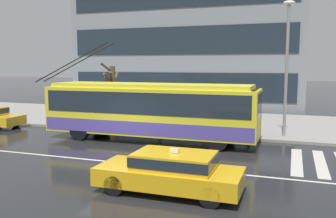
{
  "coord_description": "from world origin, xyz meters",
  "views": [
    {
      "loc": [
        7.45,
        -13.96,
        3.93
      ],
      "look_at": [
        1.53,
        3.02,
        1.71
      ],
      "focal_mm": 38.66,
      "sensor_mm": 36.0,
      "label": 1
    }
  ],
  "objects_px": {
    "taxi_oncoming_near": "(171,170)",
    "pedestrian_walking_past": "(204,101)",
    "trolleybus": "(150,109)",
    "street_tree_bare": "(112,91)",
    "street_lamp": "(287,58)",
    "pedestrian_approaching_curb": "(160,102)",
    "pedestrian_at_shelter": "(249,105)"
  },
  "relations": [
    {
      "from": "pedestrian_at_shelter",
      "to": "pedestrian_walking_past",
      "type": "relative_size",
      "value": 1.04
    },
    {
      "from": "pedestrian_approaching_curb",
      "to": "pedestrian_at_shelter",
      "type": "bearing_deg",
      "value": -1.43
    },
    {
      "from": "trolleybus",
      "to": "street_tree_bare",
      "type": "xyz_separation_m",
      "value": [
        -4.18,
        3.77,
        0.62
      ]
    },
    {
      "from": "pedestrian_approaching_curb",
      "to": "street_tree_bare",
      "type": "xyz_separation_m",
      "value": [
        -3.75,
        1.2,
        0.52
      ]
    },
    {
      "from": "pedestrian_at_shelter",
      "to": "pedestrian_approaching_curb",
      "type": "height_order",
      "value": "pedestrian_at_shelter"
    },
    {
      "from": "trolleybus",
      "to": "street_tree_bare",
      "type": "height_order",
      "value": "trolleybus"
    },
    {
      "from": "pedestrian_approaching_curb",
      "to": "street_lamp",
      "type": "distance_m",
      "value": 7.44
    },
    {
      "from": "taxi_oncoming_near",
      "to": "pedestrian_at_shelter",
      "type": "distance_m",
      "value": 9.52
    },
    {
      "from": "pedestrian_at_shelter",
      "to": "trolleybus",
      "type": "bearing_deg",
      "value": -152.56
    },
    {
      "from": "taxi_oncoming_near",
      "to": "pedestrian_walking_past",
      "type": "height_order",
      "value": "pedestrian_walking_past"
    },
    {
      "from": "trolleybus",
      "to": "pedestrian_walking_past",
      "type": "xyz_separation_m",
      "value": [
        1.89,
        3.98,
        0.09
      ]
    },
    {
      "from": "trolleybus",
      "to": "street_lamp",
      "type": "height_order",
      "value": "street_lamp"
    },
    {
      "from": "pedestrian_at_shelter",
      "to": "pedestrian_walking_past",
      "type": "height_order",
      "value": "pedestrian_at_shelter"
    },
    {
      "from": "trolleybus",
      "to": "taxi_oncoming_near",
      "type": "xyz_separation_m",
      "value": [
        3.49,
        -6.95,
        -0.92
      ]
    },
    {
      "from": "street_lamp",
      "to": "street_tree_bare",
      "type": "distance_m",
      "value": 10.97
    },
    {
      "from": "street_lamp",
      "to": "street_tree_bare",
      "type": "height_order",
      "value": "street_lamp"
    },
    {
      "from": "pedestrian_at_shelter",
      "to": "street_tree_bare",
      "type": "relative_size",
      "value": 0.51
    },
    {
      "from": "pedestrian_at_shelter",
      "to": "pedestrian_walking_past",
      "type": "bearing_deg",
      "value": 151.19
    },
    {
      "from": "taxi_oncoming_near",
      "to": "street_lamp",
      "type": "xyz_separation_m",
      "value": [
        3.06,
        9.74,
        3.57
      ]
    },
    {
      "from": "trolleybus",
      "to": "pedestrian_at_shelter",
      "type": "distance_m",
      "value": 5.3
    },
    {
      "from": "pedestrian_walking_past",
      "to": "street_tree_bare",
      "type": "height_order",
      "value": "street_tree_bare"
    },
    {
      "from": "trolleybus",
      "to": "street_lamp",
      "type": "distance_m",
      "value": 7.6
    },
    {
      "from": "trolleybus",
      "to": "street_lamp",
      "type": "bearing_deg",
      "value": 23.08
    },
    {
      "from": "pedestrian_at_shelter",
      "to": "pedestrian_approaching_curb",
      "type": "bearing_deg",
      "value": 178.57
    },
    {
      "from": "taxi_oncoming_near",
      "to": "trolleybus",
      "type": "bearing_deg",
      "value": 116.68
    },
    {
      "from": "trolleybus",
      "to": "pedestrian_approaching_curb",
      "type": "distance_m",
      "value": 2.61
    },
    {
      "from": "trolleybus",
      "to": "street_tree_bare",
      "type": "distance_m",
      "value": 5.66
    },
    {
      "from": "taxi_oncoming_near",
      "to": "pedestrian_walking_past",
      "type": "bearing_deg",
      "value": 98.33
    },
    {
      "from": "trolleybus",
      "to": "street_tree_bare",
      "type": "bearing_deg",
      "value": 138.0
    },
    {
      "from": "pedestrian_approaching_curb",
      "to": "street_tree_bare",
      "type": "bearing_deg",
      "value": 162.25
    },
    {
      "from": "street_tree_bare",
      "to": "pedestrian_approaching_curb",
      "type": "bearing_deg",
      "value": -17.75
    },
    {
      "from": "trolleybus",
      "to": "pedestrian_approaching_curb",
      "type": "bearing_deg",
      "value": 99.71
    }
  ]
}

